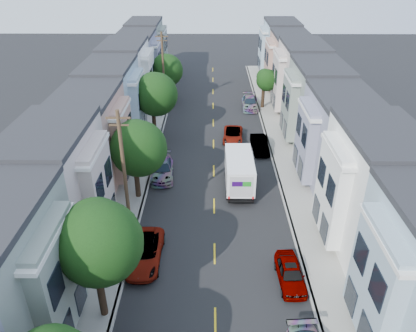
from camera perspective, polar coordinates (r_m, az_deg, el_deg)
ground at (r=29.66m, az=0.93°, el=-12.24°), size 160.00×160.00×0.00m
road_slab at (r=42.12m, az=0.80°, el=1.32°), size 12.00×70.00×0.02m
curb_left at (r=42.48m, az=-7.39°, el=1.42°), size 0.30×70.00×0.15m
curb_right at (r=42.57m, az=8.97°, el=1.35°), size 0.30×70.00×0.15m
sidewalk_left at (r=42.68m, az=-9.12°, el=1.42°), size 2.60×70.00×0.15m
sidewalk_right at (r=42.78m, az=10.69°, el=1.34°), size 2.60×70.00×0.15m
centerline at (r=42.13m, az=0.80°, el=1.31°), size 0.12×70.00×0.01m
townhouse_row_left at (r=43.50m, az=-14.06°, el=1.32°), size 5.00×70.00×8.50m
townhouse_row_right at (r=43.65m, az=15.60°, el=1.21°), size 5.00×70.00×8.50m
tree_b at (r=22.78m, az=-15.20°, el=-10.47°), size 4.70×4.70×7.82m
tree_c at (r=33.68m, az=-9.88°, el=2.40°), size 4.70×4.70×7.09m
tree_d at (r=44.43m, az=-7.46°, el=9.93°), size 4.70×4.70×7.62m
tree_e at (r=55.70m, az=-5.92°, el=13.22°), size 4.32×4.32×6.78m
tree_far_r at (r=54.37m, az=8.20°, el=11.80°), size 2.83×2.83×5.26m
utility_pole_near at (r=28.89m, az=-11.62°, el=-1.57°), size 1.60×0.26×10.00m
utility_pole_far at (r=52.68m, az=-6.28°, el=12.92°), size 1.60×0.26×10.00m
fedex_truck at (r=36.29m, az=4.41°, el=-0.61°), size 2.42×6.30×3.02m
lead_sedan at (r=45.53m, az=3.52°, el=4.36°), size 2.46×4.74×1.28m
parked_left_c at (r=28.98m, az=-9.00°, el=-11.95°), size 2.45×5.25×1.45m
parked_left_d at (r=38.55m, az=-6.47°, el=-0.42°), size 2.51×5.14×1.49m
parked_right_b at (r=27.73m, az=11.50°, el=-14.58°), size 1.78×4.31×1.38m
parked_right_c at (r=43.42m, az=7.28°, el=3.01°), size 1.74×4.39×1.44m
parked_right_d at (r=55.12m, az=5.90°, el=8.83°), size 2.17×4.92×1.46m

